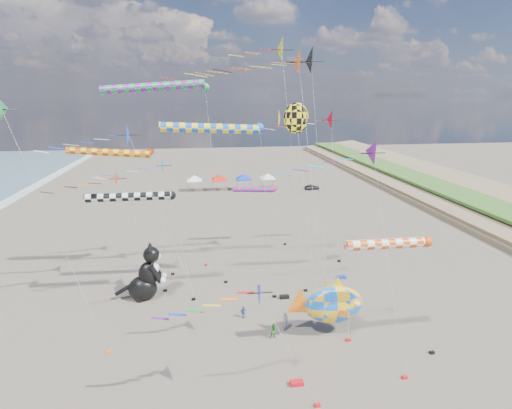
{
  "coord_description": "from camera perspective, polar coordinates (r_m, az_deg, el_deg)",
  "views": [
    {
      "loc": [
        -4.99,
        -20.04,
        18.82
      ],
      "look_at": [
        -0.36,
        12.0,
        9.97
      ],
      "focal_mm": 28.0,
      "sensor_mm": 36.0,
      "label": 1
    }
  ],
  "objects": [
    {
      "name": "tent_row",
      "position": [
        81.82,
        -3.53,
        4.22
      ],
      "size": [
        19.2,
        4.2,
        3.8
      ],
      "color": "white",
      "rests_on": "ground"
    },
    {
      "name": "fish_inflatable",
      "position": [
        33.28,
        10.95,
        -13.84
      ],
      "size": [
        6.39,
        2.54,
        5.2
      ],
      "color": "blue",
      "rests_on": "ground"
    },
    {
      "name": "kite_bag_0",
      "position": [
        44.12,
        12.14,
        -10.11
      ],
      "size": [
        0.9,
        0.44,
        0.3
      ],
      "primitive_type": "cube",
      "color": "#142BCC",
      "rests_on": "ground"
    },
    {
      "name": "delta_kite_4",
      "position": [
        43.6,
        -14.4,
        4.67
      ],
      "size": [
        11.0,
        1.87,
        12.46
      ],
      "color": "blue",
      "rests_on": "ground"
    },
    {
      "name": "angelfish_kite",
      "position": [
        35.5,
        5.45,
        11.94
      ],
      "size": [
        3.74,
        3.02,
        18.25
      ],
      "color": "yellow",
      "rests_on": "ground"
    },
    {
      "name": "delta_kite_6",
      "position": [
        43.47,
        8.82,
        11.51
      ],
      "size": [
        10.46,
        2.23,
        17.51
      ],
      "color": "red",
      "rests_on": "ground"
    },
    {
      "name": "delta_kite_3",
      "position": [
        23.72,
        14.41,
        6.02
      ],
      "size": [
        9.04,
        1.71,
        16.44
      ],
      "color": "#80188C",
      "rests_on": "ground"
    },
    {
      "name": "windsock_0",
      "position": [
        28.83,
        18.87,
        -5.38
      ],
      "size": [
        7.55,
        0.77,
        9.48
      ],
      "color": "#DE490F",
      "rests_on": "ground"
    },
    {
      "name": "windsock_5",
      "position": [
        38.12,
        -13.84,
        15.89
      ],
      "size": [
        10.91,
        0.82,
        19.98
      ],
      "color": "#1B9649",
      "rests_on": "ground"
    },
    {
      "name": "delta_kite_5",
      "position": [
        32.92,
        -17.11,
        9.05
      ],
      "size": [
        10.63,
        2.09,
        16.97
      ],
      "color": "blue",
      "rests_on": "ground"
    },
    {
      "name": "child_green",
      "position": [
        33.49,
        2.54,
        -17.66
      ],
      "size": [
        0.63,
        0.51,
        1.22
      ],
      "primitive_type": "imported",
      "rotation": [
        0.0,
        0.0,
        0.09
      ],
      "color": "#1C7C1F",
      "rests_on": "ground"
    },
    {
      "name": "delta_kite_0",
      "position": [
        37.73,
        6.9,
        19.4
      ],
      "size": [
        12.14,
        2.7,
        23.2
      ],
      "color": "black",
      "rests_on": "ground"
    },
    {
      "name": "windsock_1",
      "position": [
        49.65,
        0.09,
        2.12
      ],
      "size": [
        6.9,
        0.71,
        7.91
      ],
      "color": "#E00F41",
      "rests_on": "ground"
    },
    {
      "name": "delta_kite_7",
      "position": [
        30.15,
        2.28,
        18.95
      ],
      "size": [
        12.46,
        2.01,
        22.15
      ],
      "color": "orange",
      "rests_on": "ground"
    },
    {
      "name": "kite_bag_1",
      "position": [
        29.52,
        5.83,
        -24.03
      ],
      "size": [
        0.9,
        0.44,
        0.3
      ],
      "primitive_type": "cube",
      "color": "red",
      "rests_on": "ground"
    },
    {
      "name": "ground",
      "position": [
        27.94,
        4.78,
        -27.11
      ],
      "size": [
        260.0,
        260.0,
        0.0
      ],
      "primitive_type": "plane",
      "color": "#4F463A",
      "rests_on": "ground"
    },
    {
      "name": "parked_car",
      "position": [
        83.37,
        7.96,
        2.49
      ],
      "size": [
        3.42,
        1.82,
        1.11
      ],
      "primitive_type": "imported",
      "rotation": [
        0.0,
        0.0,
        1.73
      ],
      "color": "#26262D",
      "rests_on": "ground"
    },
    {
      "name": "windsock_3",
      "position": [
        34.34,
        -5.81,
        10.7
      ],
      "size": [
        10.04,
        0.84,
        16.6
      ],
      "color": "blue",
      "rests_on": "ground"
    },
    {
      "name": "delta_kite_2",
      "position": [
        23.04,
        -2.35,
        -13.99
      ],
      "size": [
        9.52,
        1.64,
        8.77
      ],
      "color": "#212BE1",
      "rests_on": "ground"
    },
    {
      "name": "child_blue",
      "position": [
        36.11,
        -1.84,
        -15.09
      ],
      "size": [
        0.71,
        0.53,
        1.13
      ],
      "primitive_type": "imported",
      "rotation": [
        0.0,
        0.0,
        0.43
      ],
      "color": "#264F8D",
      "rests_on": "ground"
    },
    {
      "name": "windsock_4",
      "position": [
        41.91,
        -19.75,
        6.97
      ],
      "size": [
        9.6,
        0.77,
        13.84
      ],
      "color": "#D74212",
      "rests_on": "ground"
    },
    {
      "name": "kite_bag_2",
      "position": [
        39.42,
        4.07,
        -13.02
      ],
      "size": [
        0.9,
        0.44,
        0.3
      ],
      "primitive_type": "cube",
      "color": "black",
      "rests_on": "ground"
    },
    {
      "name": "windsock_2",
      "position": [
        36.25,
        -17.09,
        1.02
      ],
      "size": [
        8.98,
        0.79,
        10.74
      ],
      "color": "black",
      "rests_on": "ground"
    },
    {
      "name": "cat_inflatable",
      "position": [
        39.64,
        -15.6,
        -9.19
      ],
      "size": [
        4.17,
        2.17,
        5.55
      ],
      "primitive_type": null,
      "rotation": [
        0.0,
        0.0,
        0.03
      ],
      "color": "black",
      "rests_on": "ground"
    },
    {
      "name": "person_adult",
      "position": [
        34.29,
        4.22,
        -16.33
      ],
      "size": [
        0.74,
        0.74,
        1.73
      ],
      "primitive_type": "imported",
      "rotation": [
        0.0,
        0.0,
        0.79
      ],
      "color": "slate",
      "rests_on": "ground"
    },
    {
      "name": "delta_kite_9",
      "position": [
        35.7,
        2.25,
        20.96
      ],
      "size": [
        10.89,
        2.31,
        23.81
      ],
      "color": "#CAEA12",
      "rests_on": "ground"
    },
    {
      "name": "delta_kite_8",
      "position": [
        38.83,
        -21.56,
        2.53
      ],
      "size": [
        10.74,
        1.78,
        12.24
      ],
      "color": "#DD4815",
      "rests_on": "ground"
    }
  ]
}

